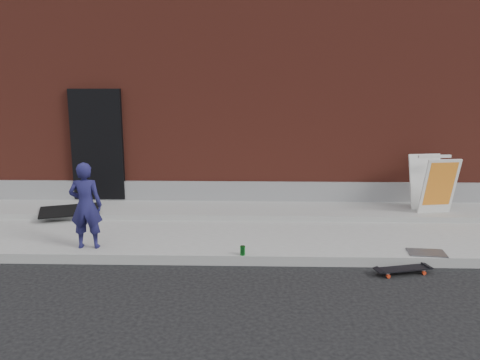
{
  "coord_description": "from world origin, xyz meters",
  "views": [
    {
      "loc": [
        0.57,
        -6.42,
        2.56
      ],
      "look_at": [
        0.37,
        0.8,
        1.12
      ],
      "focal_mm": 35.0,
      "sensor_mm": 36.0,
      "label": 1
    }
  ],
  "objects_px": {
    "skateboard": "(403,269)",
    "soda_can": "(243,251)",
    "pizza_sign": "(433,183)",
    "child": "(86,206)"
  },
  "relations": [
    {
      "from": "skateboard",
      "to": "soda_can",
      "type": "bearing_deg",
      "value": 172.75
    },
    {
      "from": "skateboard",
      "to": "soda_can",
      "type": "height_order",
      "value": "soda_can"
    },
    {
      "from": "skateboard",
      "to": "soda_can",
      "type": "relative_size",
      "value": 5.88
    },
    {
      "from": "child",
      "to": "pizza_sign",
      "type": "bearing_deg",
      "value": -166.11
    },
    {
      "from": "skateboard",
      "to": "pizza_sign",
      "type": "bearing_deg",
      "value": 62.6
    },
    {
      "from": "pizza_sign",
      "to": "soda_can",
      "type": "distance_m",
      "value": 4.18
    },
    {
      "from": "child",
      "to": "pizza_sign",
      "type": "height_order",
      "value": "child"
    },
    {
      "from": "child",
      "to": "pizza_sign",
      "type": "distance_m",
      "value": 6.19
    },
    {
      "from": "child",
      "to": "skateboard",
      "type": "height_order",
      "value": "child"
    },
    {
      "from": "pizza_sign",
      "to": "soda_can",
      "type": "bearing_deg",
      "value": -148.17
    }
  ]
}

